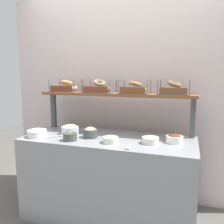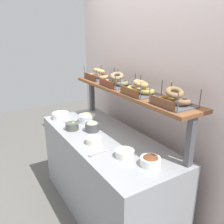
% 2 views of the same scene
% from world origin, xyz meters
% --- Properties ---
extents(ground_plane, '(8.00, 8.00, 0.00)m').
position_xyz_m(ground_plane, '(0.00, 0.00, 0.00)').
color(ground_plane, '#595651').
extents(back_wall, '(2.90, 0.06, 2.40)m').
position_xyz_m(back_wall, '(0.00, 0.55, 1.20)').
color(back_wall, beige).
rests_on(back_wall, ground_plane).
extents(deli_counter, '(1.70, 0.70, 0.85)m').
position_xyz_m(deli_counter, '(0.00, 0.00, 0.42)').
color(deli_counter, gray).
rests_on(deli_counter, ground_plane).
extents(shelf_riser_left, '(0.05, 0.05, 0.40)m').
position_xyz_m(shelf_riser_left, '(-0.79, 0.27, 1.05)').
color(shelf_riser_left, '#4C4C51').
rests_on(shelf_riser_left, deli_counter).
extents(shelf_riser_right, '(0.05, 0.05, 0.40)m').
position_xyz_m(shelf_riser_right, '(0.79, 0.27, 1.05)').
color(shelf_riser_right, '#4C4C51').
rests_on(shelf_riser_right, deli_counter).
extents(upper_shelf, '(1.66, 0.32, 0.03)m').
position_xyz_m(upper_shelf, '(0.00, 0.27, 1.26)').
color(upper_shelf, brown).
rests_on(upper_shelf, shelf_riser_left).
extents(bowl_chocolate_spread, '(0.16, 0.16, 0.08)m').
position_xyz_m(bowl_chocolate_spread, '(0.64, 0.03, 0.89)').
color(bowl_chocolate_spread, white).
rests_on(bowl_chocolate_spread, deli_counter).
extents(bowl_veggie_mix, '(0.13, 0.13, 0.08)m').
position_xyz_m(bowl_veggie_mix, '(-0.32, -0.20, 0.89)').
color(bowl_veggie_mix, '#494B45').
rests_on(bowl_veggie_mix, deli_counter).
extents(bowl_cream_cheese, '(0.19, 0.19, 0.09)m').
position_xyz_m(bowl_cream_cheese, '(-0.70, -0.19, 0.89)').
color(bowl_cream_cheese, white).
rests_on(bowl_cream_cheese, deli_counter).
extents(bowl_lox_spread, '(0.15, 0.15, 0.07)m').
position_xyz_m(bowl_lox_spread, '(0.43, -0.06, 0.89)').
color(bowl_lox_spread, silver).
rests_on(bowl_lox_spread, deli_counter).
extents(bowl_hummus, '(0.14, 0.14, 0.11)m').
position_xyz_m(bowl_hummus, '(-0.18, -0.04, 0.90)').
color(bowl_hummus, '#474A4E').
rests_on(bowl_hummus, deli_counter).
extents(bowl_potato_salad, '(0.15, 0.15, 0.07)m').
position_xyz_m(bowl_potato_salad, '(0.07, -0.16, 0.88)').
color(bowl_potato_salad, silver).
rests_on(bowl_potato_salad, deli_counter).
extents(bowl_egg_salad, '(0.18, 0.18, 0.10)m').
position_xyz_m(bowl_egg_salad, '(-0.44, 0.03, 0.90)').
color(bowl_egg_salad, white).
rests_on(bowl_egg_salad, deli_counter).
extents(serving_spoon_near_plate, '(0.13, 0.14, 0.01)m').
position_xyz_m(serving_spoon_near_plate, '(-0.51, -0.12, 0.86)').
color(serving_spoon_near_plate, '#B7B7BC').
rests_on(serving_spoon_near_plate, deli_counter).
extents(serving_spoon_by_edge, '(0.04, 0.18, 0.01)m').
position_xyz_m(serving_spoon_by_edge, '(0.27, -0.25, 0.86)').
color(serving_spoon_by_edge, '#B7B7BC').
rests_on(serving_spoon_by_edge, deli_counter).
extents(bagel_basket_sesame, '(0.32, 0.26, 0.14)m').
position_xyz_m(bagel_basket_sesame, '(-0.62, 0.28, 1.32)').
color(bagel_basket_sesame, '#4C4C51').
rests_on(bagel_basket_sesame, upper_shelf).
extents(bagel_basket_poppy, '(0.33, 0.25, 0.14)m').
position_xyz_m(bagel_basket_poppy, '(-0.20, 0.26, 1.33)').
color(bagel_basket_poppy, '#4C4C51').
rests_on(bagel_basket_poppy, upper_shelf).
extents(bagel_basket_everything, '(0.30, 0.26, 0.14)m').
position_xyz_m(bagel_basket_everything, '(0.20, 0.25, 1.33)').
color(bagel_basket_everything, '#4C4C51').
rests_on(bagel_basket_everything, upper_shelf).
extents(bagel_basket_cinnamon_raisin, '(0.30, 0.26, 0.14)m').
position_xyz_m(bagel_basket_cinnamon_raisin, '(0.60, 0.26, 1.33)').
color(bagel_basket_cinnamon_raisin, '#4C4C51').
rests_on(bagel_basket_cinnamon_raisin, upper_shelf).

